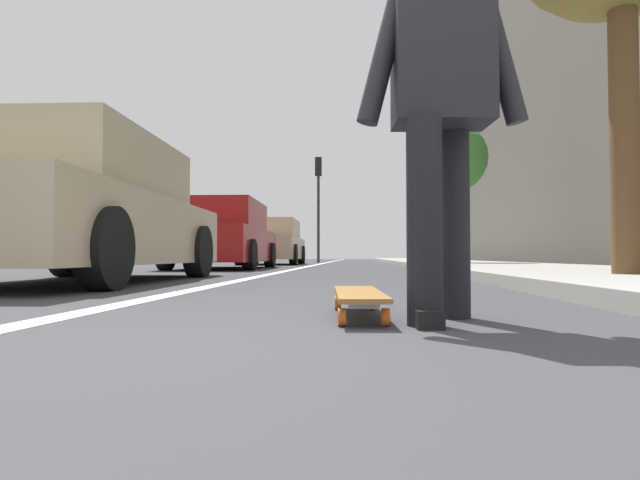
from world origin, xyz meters
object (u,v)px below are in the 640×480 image
skater_person (441,97)px  parked_car_near (80,213)px  street_tree_mid (451,159)px  traffic_light (318,190)px  skateboard (359,296)px  parked_car_mid (224,237)px  parked_car_far (273,243)px

skater_person → parked_car_near: bearing=47.3°
skater_person → street_tree_mid: size_ratio=0.43×
skater_person → traffic_light: size_ratio=0.36×
skateboard → street_tree_mid: bearing=-12.2°
skater_person → skateboard: bearing=66.6°
skater_person → parked_car_mid: 9.48m
skateboard → parked_car_mid: (8.74, 2.94, 0.60)m
parked_car_near → traffic_light: bearing=-3.9°
skateboard → parked_car_near: (2.84, 2.89, 0.63)m
skater_person → parked_car_far: bearing=12.2°
parked_car_near → traffic_light: traffic_light is taller
parked_car_far → traffic_light: bearing=-12.4°
parked_car_far → traffic_light: (5.17, -1.14, 2.43)m
skater_person → parked_car_near: (2.99, 3.24, -0.21)m
parked_car_near → traffic_light: 17.24m
parked_car_near → street_tree_mid: size_ratio=1.13×
skateboard → parked_car_far: bearing=11.0°
traffic_light → parked_car_near: bearing=176.1°
skater_person → parked_car_far: 15.19m
parked_car_mid → street_tree_mid: 6.33m
parked_car_far → street_tree_mid: street_tree_mid is taller
skateboard → street_tree_mid: (11.30, -2.44, 2.72)m
skater_person → parked_car_far: (14.84, 3.20, -0.22)m
parked_car_mid → traffic_light: (11.12, -1.22, 2.45)m
parked_car_far → street_tree_mid: size_ratio=1.16×
skater_person → traffic_light: 20.24m
skateboard → parked_car_near: parked_car_near is taller
parked_car_near → parked_car_far: parked_car_near is taller
skater_person → parked_car_mid: size_ratio=0.37×
traffic_light → parked_car_far: bearing=167.6°
parked_car_near → skateboard: bearing=-134.4°
parked_car_near → street_tree_mid: 10.23m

